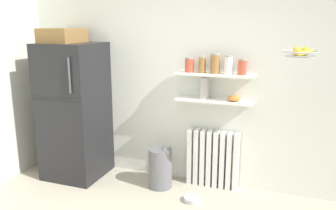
{
  "coord_description": "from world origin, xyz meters",
  "views": [
    {
      "loc": [
        1.1,
        -1.92,
        1.94
      ],
      "look_at": [
        -0.18,
        1.6,
        1.05
      ],
      "focal_mm": 36.94,
      "sensor_mm": 36.0,
      "label": 1
    }
  ],
  "objects_px": {
    "radiator": "(213,159)",
    "hanging_fruit_basket": "(301,52)",
    "shelf_bowl": "(234,98)",
    "storage_jar_1": "(202,64)",
    "vase": "(205,88)",
    "refrigerator": "(74,108)",
    "storage_jar_4": "(242,67)",
    "storage_jar_0": "(189,65)",
    "storage_jar_3": "(229,65)",
    "storage_jar_2": "(215,63)",
    "trash_bin": "(160,168)",
    "pet_food_bowl": "(193,199)"
  },
  "relations": [
    {
      "from": "storage_jar_2",
      "to": "storage_jar_1",
      "type": "bearing_deg",
      "value": 180.0
    },
    {
      "from": "storage_jar_2",
      "to": "hanging_fruit_basket",
      "type": "bearing_deg",
      "value": -26.82
    },
    {
      "from": "refrigerator",
      "to": "radiator",
      "type": "relative_size",
      "value": 2.69
    },
    {
      "from": "storage_jar_2",
      "to": "storage_jar_3",
      "type": "height_order",
      "value": "storage_jar_2"
    },
    {
      "from": "storage_jar_1",
      "to": "pet_food_bowl",
      "type": "xyz_separation_m",
      "value": [
        0.03,
        -0.42,
        -1.46
      ]
    },
    {
      "from": "storage_jar_3",
      "to": "storage_jar_4",
      "type": "relative_size",
      "value": 1.18
    },
    {
      "from": "storage_jar_0",
      "to": "vase",
      "type": "xyz_separation_m",
      "value": [
        0.18,
        0.0,
        -0.26
      ]
    },
    {
      "from": "storage_jar_4",
      "to": "pet_food_bowl",
      "type": "height_order",
      "value": "storage_jar_4"
    },
    {
      "from": "storage_jar_1",
      "to": "vase",
      "type": "distance_m",
      "value": 0.27
    },
    {
      "from": "storage_jar_0",
      "to": "trash_bin",
      "type": "relative_size",
      "value": 0.36
    },
    {
      "from": "refrigerator",
      "to": "storage_jar_1",
      "type": "bearing_deg",
      "value": 8.49
    },
    {
      "from": "shelf_bowl",
      "to": "pet_food_bowl",
      "type": "relative_size",
      "value": 0.71
    },
    {
      "from": "shelf_bowl",
      "to": "pet_food_bowl",
      "type": "distance_m",
      "value": 1.22
    },
    {
      "from": "radiator",
      "to": "storage_jar_0",
      "type": "height_order",
      "value": "storage_jar_0"
    },
    {
      "from": "vase",
      "to": "hanging_fruit_basket",
      "type": "height_order",
      "value": "hanging_fruit_basket"
    },
    {
      "from": "hanging_fruit_basket",
      "to": "vase",
      "type": "bearing_deg",
      "value": 155.92
    },
    {
      "from": "trash_bin",
      "to": "pet_food_bowl",
      "type": "bearing_deg",
      "value": -23.48
    },
    {
      "from": "storage_jar_0",
      "to": "storage_jar_4",
      "type": "distance_m",
      "value": 0.6
    },
    {
      "from": "radiator",
      "to": "storage_jar_1",
      "type": "relative_size",
      "value": 3.63
    },
    {
      "from": "vase",
      "to": "pet_food_bowl",
      "type": "relative_size",
      "value": 1.24
    },
    {
      "from": "storage_jar_1",
      "to": "radiator",
      "type": "bearing_deg",
      "value": 11.31
    },
    {
      "from": "radiator",
      "to": "vase",
      "type": "bearing_deg",
      "value": -165.41
    },
    {
      "from": "refrigerator",
      "to": "shelf_bowl",
      "type": "relative_size",
      "value": 13.01
    },
    {
      "from": "storage_jar_4",
      "to": "shelf_bowl",
      "type": "relative_size",
      "value": 1.23
    },
    {
      "from": "storage_jar_1",
      "to": "storage_jar_3",
      "type": "distance_m",
      "value": 0.3
    },
    {
      "from": "storage_jar_0",
      "to": "shelf_bowl",
      "type": "height_order",
      "value": "storage_jar_0"
    },
    {
      "from": "refrigerator",
      "to": "pet_food_bowl",
      "type": "relative_size",
      "value": 9.28
    },
    {
      "from": "shelf_bowl",
      "to": "hanging_fruit_basket",
      "type": "distance_m",
      "value": 0.97
    },
    {
      "from": "radiator",
      "to": "vase",
      "type": "height_order",
      "value": "vase"
    },
    {
      "from": "storage_jar_0",
      "to": "refrigerator",
      "type": "bearing_deg",
      "value": -170.64
    },
    {
      "from": "storage_jar_2",
      "to": "trash_bin",
      "type": "relative_size",
      "value": 0.47
    },
    {
      "from": "storage_jar_4",
      "to": "shelf_bowl",
      "type": "height_order",
      "value": "storage_jar_4"
    },
    {
      "from": "refrigerator",
      "to": "storage_jar_4",
      "type": "height_order",
      "value": "refrigerator"
    },
    {
      "from": "storage_jar_1",
      "to": "storage_jar_3",
      "type": "height_order",
      "value": "storage_jar_3"
    },
    {
      "from": "trash_bin",
      "to": "pet_food_bowl",
      "type": "xyz_separation_m",
      "value": [
        0.47,
        -0.2,
        -0.22
      ]
    },
    {
      "from": "radiator",
      "to": "storage_jar_4",
      "type": "distance_m",
      "value": 1.17
    },
    {
      "from": "refrigerator",
      "to": "hanging_fruit_basket",
      "type": "relative_size",
      "value": 5.75
    },
    {
      "from": "storage_jar_0",
      "to": "storage_jar_3",
      "type": "bearing_deg",
      "value": 0.0
    },
    {
      "from": "pet_food_bowl",
      "to": "storage_jar_2",
      "type": "bearing_deg",
      "value": 74.44
    },
    {
      "from": "storage_jar_3",
      "to": "hanging_fruit_basket",
      "type": "height_order",
      "value": "hanging_fruit_basket"
    },
    {
      "from": "storage_jar_3",
      "to": "vase",
      "type": "distance_m",
      "value": 0.39
    },
    {
      "from": "radiator",
      "to": "hanging_fruit_basket",
      "type": "distance_m",
      "value": 1.67
    },
    {
      "from": "refrigerator",
      "to": "radiator",
      "type": "xyz_separation_m",
      "value": [
        1.74,
        0.27,
        -0.54
      ]
    },
    {
      "from": "storage_jar_2",
      "to": "shelf_bowl",
      "type": "distance_m",
      "value": 0.44
    },
    {
      "from": "radiator",
      "to": "storage_jar_4",
      "type": "relative_size",
      "value": 3.93
    },
    {
      "from": "vase",
      "to": "shelf_bowl",
      "type": "distance_m",
      "value": 0.36
    },
    {
      "from": "shelf_bowl",
      "to": "hanging_fruit_basket",
      "type": "height_order",
      "value": "hanging_fruit_basket"
    },
    {
      "from": "storage_jar_3",
      "to": "pet_food_bowl",
      "type": "height_order",
      "value": "storage_jar_3"
    },
    {
      "from": "refrigerator",
      "to": "storage_jar_0",
      "type": "height_order",
      "value": "refrigerator"
    },
    {
      "from": "shelf_bowl",
      "to": "pet_food_bowl",
      "type": "bearing_deg",
      "value": -129.54
    }
  ]
}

